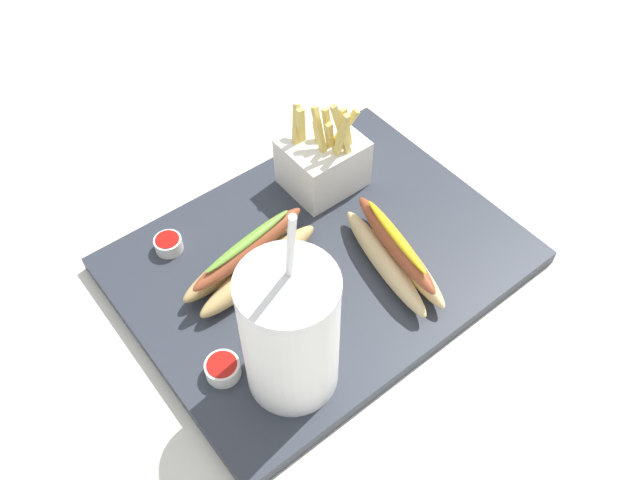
{
  "coord_description": "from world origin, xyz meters",
  "views": [
    {
      "loc": [
        -0.3,
        -0.38,
        0.64
      ],
      "look_at": [
        0.0,
        0.0,
        0.05
      ],
      "focal_mm": 36.58,
      "sensor_mm": 36.0,
      "label": 1
    }
  ],
  "objects_px": {
    "ketchup_cup_1": "(223,368)",
    "hot_dog_2": "(394,254)",
    "soda_cup": "(290,333)",
    "hot_dog_1": "(251,259)",
    "ketchup_cup_2": "(168,244)",
    "fries_basket": "(323,161)"
  },
  "relations": [
    {
      "from": "hot_dog_2",
      "to": "ketchup_cup_1",
      "type": "distance_m",
      "value": 0.24
    },
    {
      "from": "hot_dog_1",
      "to": "ketchup_cup_2",
      "type": "relative_size",
      "value": 5.48
    },
    {
      "from": "fries_basket",
      "to": "hot_dog_1",
      "type": "bearing_deg",
      "value": -158.19
    },
    {
      "from": "hot_dog_1",
      "to": "ketchup_cup_1",
      "type": "height_order",
      "value": "hot_dog_1"
    },
    {
      "from": "ketchup_cup_2",
      "to": "hot_dog_2",
      "type": "bearing_deg",
      "value": -44.05
    },
    {
      "from": "hot_dog_1",
      "to": "hot_dog_2",
      "type": "relative_size",
      "value": 1.03
    },
    {
      "from": "hot_dog_2",
      "to": "ketchup_cup_2",
      "type": "distance_m",
      "value": 0.27
    },
    {
      "from": "ketchup_cup_1",
      "to": "ketchup_cup_2",
      "type": "xyz_separation_m",
      "value": [
        0.04,
        0.18,
        -0.0
      ]
    },
    {
      "from": "ketchup_cup_1",
      "to": "ketchup_cup_2",
      "type": "relative_size",
      "value": 1.11
    },
    {
      "from": "soda_cup",
      "to": "ketchup_cup_2",
      "type": "distance_m",
      "value": 0.24
    },
    {
      "from": "ketchup_cup_1",
      "to": "hot_dog_2",
      "type": "bearing_deg",
      "value": -1.35
    },
    {
      "from": "hot_dog_1",
      "to": "hot_dog_2",
      "type": "distance_m",
      "value": 0.17
    },
    {
      "from": "fries_basket",
      "to": "ketchup_cup_2",
      "type": "height_order",
      "value": "fries_basket"
    },
    {
      "from": "ketchup_cup_2",
      "to": "hot_dog_1",
      "type": "bearing_deg",
      "value": -56.94
    },
    {
      "from": "soda_cup",
      "to": "ketchup_cup_1",
      "type": "bearing_deg",
      "value": 140.04
    },
    {
      "from": "soda_cup",
      "to": "hot_dog_1",
      "type": "height_order",
      "value": "soda_cup"
    },
    {
      "from": "hot_dog_1",
      "to": "hot_dog_2",
      "type": "bearing_deg",
      "value": -35.69
    },
    {
      "from": "soda_cup",
      "to": "ketchup_cup_1",
      "type": "height_order",
      "value": "soda_cup"
    },
    {
      "from": "hot_dog_2",
      "to": "soda_cup",
      "type": "bearing_deg",
      "value": -166.99
    },
    {
      "from": "soda_cup",
      "to": "fries_basket",
      "type": "height_order",
      "value": "soda_cup"
    },
    {
      "from": "ketchup_cup_1",
      "to": "fries_basket",
      "type": "bearing_deg",
      "value": 30.98
    },
    {
      "from": "hot_dog_2",
      "to": "ketchup_cup_1",
      "type": "xyz_separation_m",
      "value": [
        -0.24,
        0.01,
        -0.01
      ]
    }
  ]
}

